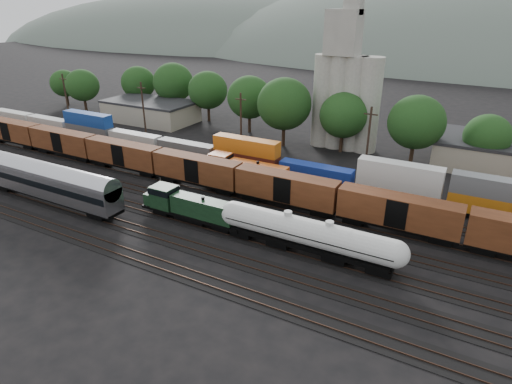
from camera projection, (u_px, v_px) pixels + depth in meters
The scene contains 14 objects.
ground at pixel (236, 214), 59.70m from camera, with size 600.00×600.00×0.00m, color black.
tracks at pixel (236, 213), 59.68m from camera, with size 180.00×33.20×0.20m.
green_locomotive at pixel (187, 206), 56.72m from camera, with size 15.39×2.72×4.07m.
tank_car_a at pixel (287, 228), 50.11m from camera, with size 17.85×3.20×4.68m.
tank_car_b at pixel (328, 239), 47.91m from camera, with size 17.72×3.17×4.64m.
passenger_coach at pixel (47, 180), 61.42m from camera, with size 26.56×3.28×6.03m.
orange_locomotive at pixel (242, 170), 68.84m from camera, with size 16.63×2.77×4.16m.
boxcar_string at pixel (239, 178), 63.48m from camera, with size 153.60×2.90×4.20m.
container_wall at pixel (277, 163), 71.18m from camera, with size 160.00×2.60×5.80m.
grain_silo at pixel (345, 92), 82.60m from camera, with size 13.40×5.00×29.00m.
industrial_sheds at pixel (357, 138), 84.05m from camera, with size 119.38×17.26×5.10m.
tree_band at pixel (323, 107), 86.77m from camera, with size 163.33×21.77×13.78m.
utility_poles at pixel (300, 132), 74.84m from camera, with size 122.20×0.36×12.00m.
distant_hills at pixel (485, 86), 266.23m from camera, with size 860.00×286.00×130.00m.
Camera 1 is at (28.04, -45.48, 26.95)m, focal length 30.00 mm.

